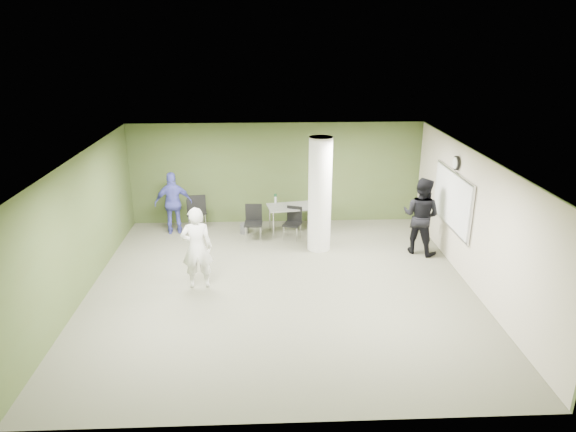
{
  "coord_description": "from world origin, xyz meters",
  "views": [
    {
      "loc": [
        -0.27,
        -9.68,
        5.09
      ],
      "look_at": [
        0.19,
        1.0,
        1.23
      ],
      "focal_mm": 32.0,
      "sensor_mm": 36.0,
      "label": 1
    }
  ],
  "objects_px": {
    "woman_white": "(197,248)",
    "chair_back_left": "(195,211)",
    "man_blue": "(174,203)",
    "folding_table": "(298,207)",
    "man_black": "(421,216)"
  },
  "relations": [
    {
      "from": "woman_white",
      "to": "chair_back_left",
      "type": "bearing_deg",
      "value": -87.61
    },
    {
      "from": "folding_table",
      "to": "woman_white",
      "type": "height_order",
      "value": "woman_white"
    },
    {
      "from": "chair_back_left",
      "to": "man_black",
      "type": "bearing_deg",
      "value": 158.78
    },
    {
      "from": "woman_white",
      "to": "man_blue",
      "type": "height_order",
      "value": "woman_white"
    },
    {
      "from": "folding_table",
      "to": "man_black",
      "type": "relative_size",
      "value": 0.9
    },
    {
      "from": "chair_back_left",
      "to": "woman_white",
      "type": "bearing_deg",
      "value": 94.75
    },
    {
      "from": "folding_table",
      "to": "woman_white",
      "type": "relative_size",
      "value": 0.96
    },
    {
      "from": "woman_white",
      "to": "man_blue",
      "type": "relative_size",
      "value": 1.06
    },
    {
      "from": "chair_back_left",
      "to": "woman_white",
      "type": "relative_size",
      "value": 0.5
    },
    {
      "from": "folding_table",
      "to": "man_black",
      "type": "distance_m",
      "value": 3.21
    },
    {
      "from": "folding_table",
      "to": "man_blue",
      "type": "distance_m",
      "value": 3.27
    },
    {
      "from": "woman_white",
      "to": "man_blue",
      "type": "xyz_separation_m",
      "value": [
        -1.0,
        3.12,
        -0.05
      ]
    },
    {
      "from": "woman_white",
      "to": "man_black",
      "type": "bearing_deg",
      "value": -168.56
    },
    {
      "from": "chair_back_left",
      "to": "man_black",
      "type": "xyz_separation_m",
      "value": [
        5.61,
        -1.82,
        0.43
      ]
    },
    {
      "from": "folding_table",
      "to": "woman_white",
      "type": "bearing_deg",
      "value": -136.06
    }
  ]
}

